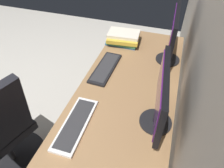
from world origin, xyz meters
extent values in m
cube|color=beige|center=(0.00, 2.01, 1.30)|extent=(4.71, 0.10, 2.60)
cube|color=#936D47|center=(0.19, 1.59, 0.71)|extent=(2.19, 0.70, 0.03)
cylinder|color=silver|center=(-0.84, 1.30, 0.35)|extent=(0.05, 0.05, 0.70)
cylinder|color=silver|center=(-0.84, 1.88, 0.35)|extent=(0.05, 0.05, 0.70)
cylinder|color=black|center=(0.22, 1.83, 0.74)|extent=(0.20, 0.20, 0.01)
cylinder|color=black|center=(0.22, 1.83, 0.79)|extent=(0.04, 0.04, 0.10)
cube|color=black|center=(0.22, 1.83, 0.99)|extent=(0.50, 0.07, 0.29)
cube|color=#4C1960|center=(0.22, 1.82, 0.99)|extent=(0.46, 0.05, 0.25)
cylinder|color=black|center=(-0.47, 1.83, 0.74)|extent=(0.20, 0.20, 0.01)
cylinder|color=black|center=(-0.47, 1.83, 0.79)|extent=(0.04, 0.04, 0.10)
cube|color=black|center=(-0.47, 1.83, 0.99)|extent=(0.52, 0.04, 0.30)
cube|color=#4C1960|center=(-0.47, 1.81, 0.99)|extent=(0.47, 0.02, 0.27)
cube|color=silver|center=(0.39, 1.37, 0.74)|extent=(0.42, 0.15, 0.02)
cube|color=#2D2D30|center=(0.39, 1.37, 0.75)|extent=(0.38, 0.12, 0.00)
cube|color=black|center=(-0.19, 1.36, 0.74)|extent=(0.42, 0.15, 0.02)
cube|color=#2D2D30|center=(-0.19, 1.36, 0.75)|extent=(0.38, 0.13, 0.00)
cube|color=#38669E|center=(-0.63, 1.39, 0.74)|extent=(0.20, 0.29, 0.02)
cube|color=#3D8456|center=(-0.62, 1.39, 0.76)|extent=(0.21, 0.28, 0.03)
cube|color=gold|center=(-0.62, 1.40, 0.79)|extent=(0.26, 0.31, 0.03)
cube|color=beige|center=(-0.63, 1.39, 0.82)|extent=(0.21, 0.30, 0.03)
cylinder|color=black|center=(0.45, 0.70, 0.24)|extent=(0.05, 0.05, 0.37)
cylinder|color=black|center=(0.45, 0.70, 0.04)|extent=(0.56, 0.56, 0.03)
camera|label=1|loc=(1.03, 1.81, 1.76)|focal=32.75mm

